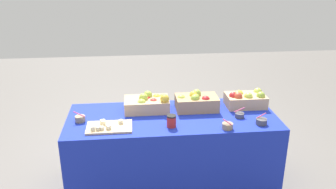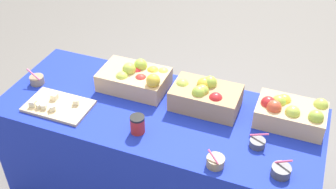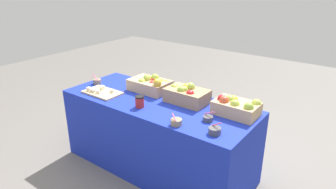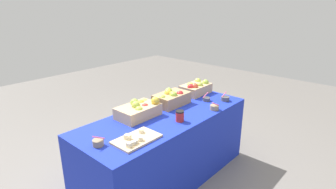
{
  "view_description": "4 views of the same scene",
  "coord_description": "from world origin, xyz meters",
  "px_view_note": "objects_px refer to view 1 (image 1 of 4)",
  "views": [
    {
      "loc": [
        -0.34,
        -2.91,
        2.09
      ],
      "look_at": [
        -0.04,
        -0.01,
        0.96
      ],
      "focal_mm": 37.83,
      "sensor_mm": 36.0,
      "label": 1
    },
    {
      "loc": [
        0.74,
        -1.73,
        2.28
      ],
      "look_at": [
        0.05,
        0.02,
        0.85
      ],
      "focal_mm": 44.47,
      "sensor_mm": 36.0,
      "label": 2
    },
    {
      "loc": [
        1.68,
        -2.07,
        1.87
      ],
      "look_at": [
        0.15,
        -0.03,
        0.85
      ],
      "focal_mm": 32.53,
      "sensor_mm": 36.0,
      "label": 3
    },
    {
      "loc": [
        -1.87,
        -1.71,
        1.82
      ],
      "look_at": [
        -0.0,
        -0.03,
        0.96
      ],
      "focal_mm": 29.1,
      "sensor_mm": 36.0,
      "label": 4
    }
  ],
  "objects_px": {
    "apple_crate_left": "(245,99)",
    "apple_crate_right": "(148,103)",
    "cutting_board_front": "(109,127)",
    "coffee_cup": "(171,121)",
    "apple_crate_middle": "(196,102)",
    "sample_bowl_near": "(240,115)",
    "sample_bowl_far": "(261,121)",
    "sample_bowl_mid": "(80,119)",
    "sample_bowl_extra": "(227,126)"
  },
  "relations": [
    {
      "from": "apple_crate_right",
      "to": "sample_bowl_near",
      "type": "bearing_deg",
      "value": -17.06
    },
    {
      "from": "apple_crate_middle",
      "to": "apple_crate_right",
      "type": "xyz_separation_m",
      "value": [
        -0.45,
        0.03,
        -0.01
      ]
    },
    {
      "from": "apple_crate_right",
      "to": "sample_bowl_mid",
      "type": "relative_size",
      "value": 3.91
    },
    {
      "from": "sample_bowl_extra",
      "to": "coffee_cup",
      "type": "bearing_deg",
      "value": 169.43
    },
    {
      "from": "apple_crate_middle",
      "to": "apple_crate_right",
      "type": "bearing_deg",
      "value": 176.16
    },
    {
      "from": "apple_crate_left",
      "to": "sample_bowl_far",
      "type": "relative_size",
      "value": 3.73
    },
    {
      "from": "apple_crate_left",
      "to": "apple_crate_middle",
      "type": "bearing_deg",
      "value": -176.72
    },
    {
      "from": "coffee_cup",
      "to": "sample_bowl_near",
      "type": "bearing_deg",
      "value": 11.36
    },
    {
      "from": "sample_bowl_far",
      "to": "sample_bowl_extra",
      "type": "distance_m",
      "value": 0.32
    },
    {
      "from": "sample_bowl_mid",
      "to": "coffee_cup",
      "type": "bearing_deg",
      "value": -13.2
    },
    {
      "from": "apple_crate_middle",
      "to": "sample_bowl_mid",
      "type": "bearing_deg",
      "value": -171.39
    },
    {
      "from": "cutting_board_front",
      "to": "coffee_cup",
      "type": "bearing_deg",
      "value": -2.6
    },
    {
      "from": "cutting_board_front",
      "to": "sample_bowl_far",
      "type": "height_order",
      "value": "sample_bowl_far"
    },
    {
      "from": "coffee_cup",
      "to": "cutting_board_front",
      "type": "bearing_deg",
      "value": 177.4
    },
    {
      "from": "apple_crate_right",
      "to": "sample_bowl_mid",
      "type": "xyz_separation_m",
      "value": [
        -0.61,
        -0.19,
        -0.04
      ]
    },
    {
      "from": "apple_crate_middle",
      "to": "sample_bowl_near",
      "type": "distance_m",
      "value": 0.42
    },
    {
      "from": "apple_crate_middle",
      "to": "sample_bowl_extra",
      "type": "relative_size",
      "value": 4.21
    },
    {
      "from": "apple_crate_left",
      "to": "sample_bowl_mid",
      "type": "height_order",
      "value": "apple_crate_left"
    },
    {
      "from": "sample_bowl_near",
      "to": "coffee_cup",
      "type": "height_order",
      "value": "coffee_cup"
    },
    {
      "from": "sample_bowl_mid",
      "to": "sample_bowl_extra",
      "type": "bearing_deg",
      "value": -12.23
    },
    {
      "from": "sample_bowl_mid",
      "to": "sample_bowl_far",
      "type": "distance_m",
      "value": 1.58
    },
    {
      "from": "apple_crate_middle",
      "to": "coffee_cup",
      "type": "relative_size",
      "value": 3.75
    },
    {
      "from": "apple_crate_left",
      "to": "apple_crate_right",
      "type": "distance_m",
      "value": 0.94
    },
    {
      "from": "apple_crate_middle",
      "to": "sample_bowl_far",
      "type": "relative_size",
      "value": 3.92
    },
    {
      "from": "apple_crate_left",
      "to": "cutting_board_front",
      "type": "distance_m",
      "value": 1.34
    },
    {
      "from": "cutting_board_front",
      "to": "sample_bowl_near",
      "type": "bearing_deg",
      "value": 5.05
    },
    {
      "from": "sample_bowl_extra",
      "to": "coffee_cup",
      "type": "height_order",
      "value": "coffee_cup"
    },
    {
      "from": "apple_crate_middle",
      "to": "sample_bowl_mid",
      "type": "height_order",
      "value": "apple_crate_middle"
    },
    {
      "from": "apple_crate_right",
      "to": "sample_bowl_far",
      "type": "height_order",
      "value": "apple_crate_right"
    },
    {
      "from": "cutting_board_front",
      "to": "sample_bowl_near",
      "type": "xyz_separation_m",
      "value": [
        1.16,
        0.1,
        0.01
      ]
    },
    {
      "from": "sample_bowl_mid",
      "to": "coffee_cup",
      "type": "xyz_separation_m",
      "value": [
        0.79,
        -0.18,
        0.03
      ]
    },
    {
      "from": "coffee_cup",
      "to": "sample_bowl_extra",
      "type": "bearing_deg",
      "value": -10.57
    },
    {
      "from": "sample_bowl_far",
      "to": "sample_bowl_extra",
      "type": "bearing_deg",
      "value": -169.77
    },
    {
      "from": "sample_bowl_far",
      "to": "apple_crate_right",
      "type": "bearing_deg",
      "value": 157.03
    },
    {
      "from": "sample_bowl_far",
      "to": "sample_bowl_near",
      "type": "bearing_deg",
      "value": 133.14
    },
    {
      "from": "apple_crate_left",
      "to": "cutting_board_front",
      "type": "xyz_separation_m",
      "value": [
        -1.29,
        -0.35,
        -0.06
      ]
    },
    {
      "from": "sample_bowl_far",
      "to": "sample_bowl_extra",
      "type": "xyz_separation_m",
      "value": [
        -0.31,
        -0.06,
        0.0
      ]
    },
    {
      "from": "apple_crate_left",
      "to": "sample_bowl_near",
      "type": "height_order",
      "value": "apple_crate_left"
    },
    {
      "from": "apple_crate_middle",
      "to": "sample_bowl_extra",
      "type": "xyz_separation_m",
      "value": [
        0.19,
        -0.43,
        -0.05
      ]
    },
    {
      "from": "apple_crate_middle",
      "to": "apple_crate_right",
      "type": "relative_size",
      "value": 0.95
    },
    {
      "from": "cutting_board_front",
      "to": "sample_bowl_far",
      "type": "bearing_deg",
      "value": -2.36
    },
    {
      "from": "sample_bowl_far",
      "to": "coffee_cup",
      "type": "distance_m",
      "value": 0.78
    },
    {
      "from": "apple_crate_right",
      "to": "cutting_board_front",
      "type": "height_order",
      "value": "apple_crate_right"
    },
    {
      "from": "apple_crate_left",
      "to": "apple_crate_right",
      "type": "relative_size",
      "value": 0.9
    },
    {
      "from": "apple_crate_right",
      "to": "apple_crate_left",
      "type": "bearing_deg",
      "value": -0.15
    },
    {
      "from": "apple_crate_left",
      "to": "sample_bowl_far",
      "type": "bearing_deg",
      "value": -87.06
    },
    {
      "from": "sample_bowl_near",
      "to": "cutting_board_front",
      "type": "bearing_deg",
      "value": -174.95
    },
    {
      "from": "cutting_board_front",
      "to": "coffee_cup",
      "type": "height_order",
      "value": "coffee_cup"
    },
    {
      "from": "sample_bowl_near",
      "to": "sample_bowl_far",
      "type": "relative_size",
      "value": 0.97
    },
    {
      "from": "sample_bowl_extra",
      "to": "apple_crate_right",
      "type": "bearing_deg",
      "value": 144.21
    }
  ]
}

